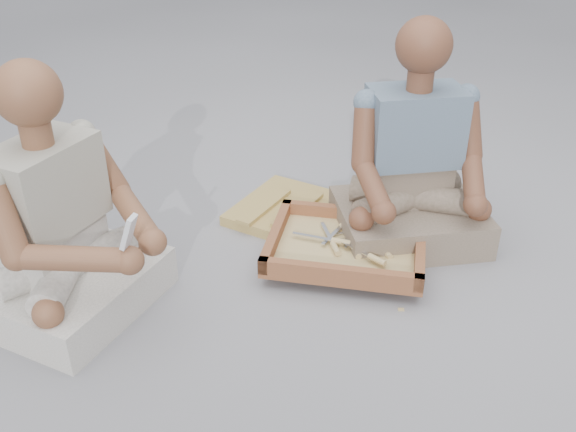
% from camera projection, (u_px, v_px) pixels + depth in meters
% --- Properties ---
extents(ground, '(60.00, 60.00, 0.00)m').
position_uv_depth(ground, '(290.00, 330.00, 2.03)').
color(ground, gray).
rests_on(ground, ground).
extents(carved_panel, '(0.75, 0.61, 0.04)m').
position_uv_depth(carved_panel, '(316.00, 218.00, 2.59)').
color(carved_panel, olive).
rests_on(carved_panel, ground).
extents(tool_tray, '(0.57, 0.46, 0.07)m').
position_uv_depth(tool_tray, '(346.00, 246.00, 2.32)').
color(tool_tray, brown).
rests_on(tool_tray, carved_panel).
extents(chisel_0, '(0.11, 0.20, 0.02)m').
position_uv_depth(chisel_0, '(372.00, 243.00, 2.30)').
color(chisel_0, silver).
rests_on(chisel_0, tool_tray).
extents(chisel_1, '(0.07, 0.22, 0.02)m').
position_uv_depth(chisel_1, '(357.00, 248.00, 2.30)').
color(chisel_1, silver).
rests_on(chisel_1, tool_tray).
extents(chisel_2, '(0.17, 0.16, 0.02)m').
position_uv_depth(chisel_2, '(381.00, 235.00, 2.36)').
color(chisel_2, silver).
rests_on(chisel_2, tool_tray).
extents(chisel_3, '(0.19, 0.14, 0.02)m').
position_uv_depth(chisel_3, '(372.00, 257.00, 2.22)').
color(chisel_3, silver).
rests_on(chisel_3, tool_tray).
extents(chisel_4, '(0.14, 0.19, 0.02)m').
position_uv_depth(chisel_4, '(383.00, 249.00, 2.30)').
color(chisel_4, silver).
rests_on(chisel_4, tool_tray).
extents(chisel_5, '(0.22, 0.04, 0.02)m').
position_uv_depth(chisel_5, '(335.00, 241.00, 2.32)').
color(chisel_5, silver).
rests_on(chisel_5, tool_tray).
extents(chisel_6, '(0.09, 0.21, 0.02)m').
position_uv_depth(chisel_6, '(343.00, 225.00, 2.43)').
color(chisel_6, silver).
rests_on(chisel_6, tool_tray).
extents(chisel_7, '(0.11, 0.21, 0.02)m').
position_uv_depth(chisel_7, '(334.00, 245.00, 2.31)').
color(chisel_7, silver).
rests_on(chisel_7, tool_tray).
extents(chisel_8, '(0.22, 0.04, 0.02)m').
position_uv_depth(chisel_8, '(382.00, 242.00, 2.33)').
color(chisel_8, silver).
rests_on(chisel_8, tool_tray).
extents(chisel_9, '(0.22, 0.08, 0.02)m').
position_uv_depth(chisel_9, '(379.00, 232.00, 2.40)').
color(chisel_9, silver).
rests_on(chisel_9, tool_tray).
extents(wood_chip_0, '(0.02, 0.02, 0.00)m').
position_uv_depth(wood_chip_0, '(401.00, 310.00, 2.11)').
color(wood_chip_0, tan).
rests_on(wood_chip_0, ground).
extents(wood_chip_1, '(0.02, 0.02, 0.00)m').
position_uv_depth(wood_chip_1, '(284.00, 224.00, 2.59)').
color(wood_chip_1, tan).
rests_on(wood_chip_1, ground).
extents(wood_chip_2, '(0.02, 0.02, 0.00)m').
position_uv_depth(wood_chip_2, '(292.00, 259.00, 2.37)').
color(wood_chip_2, tan).
rests_on(wood_chip_2, ground).
extents(wood_chip_3, '(0.02, 0.02, 0.00)m').
position_uv_depth(wood_chip_3, '(306.00, 236.00, 2.51)').
color(wood_chip_3, tan).
rests_on(wood_chip_3, ground).
extents(wood_chip_4, '(0.02, 0.02, 0.00)m').
position_uv_depth(wood_chip_4, '(336.00, 271.00, 2.30)').
color(wood_chip_4, tan).
rests_on(wood_chip_4, ground).
extents(wood_chip_5, '(0.02, 0.02, 0.00)m').
position_uv_depth(wood_chip_5, '(408.00, 242.00, 2.48)').
color(wood_chip_5, tan).
rests_on(wood_chip_5, ground).
extents(wood_chip_6, '(0.02, 0.02, 0.00)m').
position_uv_depth(wood_chip_6, '(402.00, 263.00, 2.35)').
color(wood_chip_6, tan).
rests_on(wood_chip_6, ground).
extents(wood_chip_7, '(0.02, 0.02, 0.00)m').
position_uv_depth(wood_chip_7, '(415.00, 294.00, 2.19)').
color(wood_chip_7, tan).
rests_on(wood_chip_7, ground).
extents(craftsman, '(0.61, 0.61, 0.83)m').
position_uv_depth(craftsman, '(65.00, 233.00, 1.99)').
color(craftsman, silver).
rests_on(craftsman, ground).
extents(companion, '(0.66, 0.60, 0.84)m').
position_uv_depth(companion, '(413.00, 171.00, 2.38)').
color(companion, gray).
rests_on(companion, ground).
extents(mobile_phone, '(0.05, 0.05, 0.11)m').
position_uv_depth(mobile_phone, '(129.00, 232.00, 1.78)').
color(mobile_phone, silver).
rests_on(mobile_phone, craftsman).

